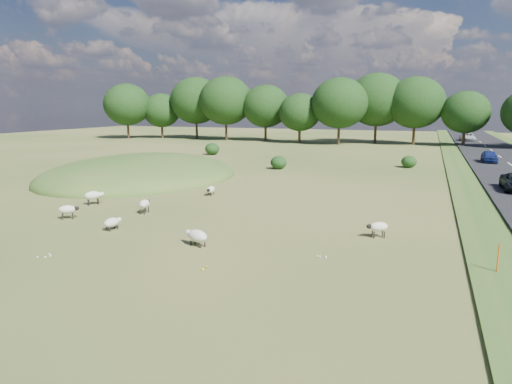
# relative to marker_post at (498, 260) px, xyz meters

# --- Properties ---
(ground) EXTENTS (160.00, 160.00, 0.00)m
(ground) POSITION_rel_marker_post_xyz_m (-14.58, 23.57, -0.60)
(ground) COLOR #33571B
(ground) RESTS_ON ground
(mound) EXTENTS (16.00, 20.00, 4.00)m
(mound) POSITION_rel_marker_post_xyz_m (-26.58, 15.57, -0.60)
(mound) COLOR #33561E
(mound) RESTS_ON ground
(treeline) EXTENTS (96.28, 14.66, 11.70)m
(treeline) POSITION_rel_marker_post_xyz_m (-15.64, 59.01, 5.97)
(treeline) COLOR black
(treeline) RESTS_ON ground
(shrubs) EXTENTS (26.21, 11.73, 1.52)m
(shrubs) POSITION_rel_marker_post_xyz_m (-19.21, 30.83, 0.10)
(shrubs) COLOR black
(shrubs) RESTS_ON ground
(marker_post) EXTENTS (0.06, 0.06, 1.20)m
(marker_post) POSITION_rel_marker_post_xyz_m (0.00, 0.00, 0.00)
(marker_post) COLOR #D8590C
(marker_post) RESTS_ON ground
(sheep_0) EXTENTS (1.38, 0.91, 0.76)m
(sheep_0) POSITION_rel_marker_post_xyz_m (-12.28, -0.79, -0.12)
(sheep_0) COLOR beige
(sheep_0) RESTS_ON ground
(sheep_1) EXTENTS (1.07, 0.95, 0.79)m
(sheep_1) POSITION_rel_marker_post_xyz_m (-21.43, 1.10, -0.05)
(sheep_1) COLOR beige
(sheep_1) RESTS_ON ground
(sheep_2) EXTENTS (0.59, 1.14, 0.64)m
(sheep_2) POSITION_rel_marker_post_xyz_m (-17.04, 10.22, -0.19)
(sheep_2) COLOR beige
(sheep_2) RESTS_ON ground
(sheep_3) EXTENTS (1.06, 1.21, 0.89)m
(sheep_3) POSITION_rel_marker_post_xyz_m (-22.64, 4.66, 0.02)
(sheep_3) COLOR beige
(sheep_3) RESTS_ON ground
(sheep_4) EXTENTS (1.10, 0.85, 0.78)m
(sheep_4) POSITION_rel_marker_post_xyz_m (-4.74, 3.48, -0.06)
(sheep_4) COLOR beige
(sheep_4) RESTS_ON ground
(sheep_5) EXTENTS (0.64, 1.17, 0.82)m
(sheep_5) POSITION_rel_marker_post_xyz_m (-18.21, 3.85, -0.03)
(sheep_5) COLOR beige
(sheep_5) RESTS_ON ground
(sheep_6) EXTENTS (0.62, 1.15, 0.65)m
(sheep_6) POSITION_rel_marker_post_xyz_m (-17.62, 0.09, -0.19)
(sheep_6) COLOR beige
(sheep_6) RESTS_ON ground
(car_0) EXTENTS (2.30, 4.98, 1.38)m
(car_0) POSITION_rel_marker_post_xyz_m (3.52, 69.82, 0.34)
(car_0) COLOR silver
(car_0) RESTS_ON road
(car_5) EXTENTS (1.50, 3.73, 1.27)m
(car_5) POSITION_rel_marker_post_xyz_m (3.52, 36.58, 0.29)
(car_5) COLOR navy
(car_5) RESTS_ON road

